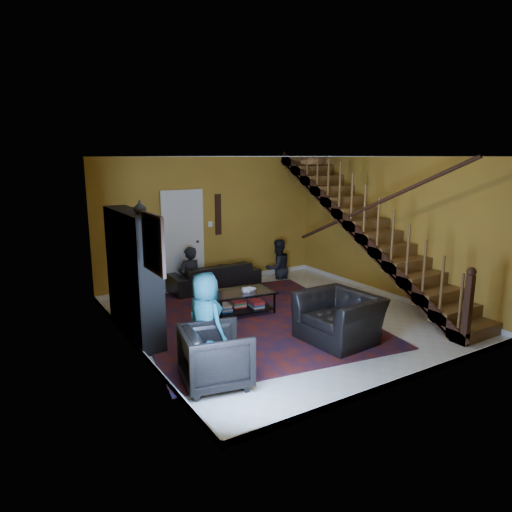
{
  "coord_description": "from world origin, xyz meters",
  "views": [
    {
      "loc": [
        -4.36,
        -6.28,
        2.79
      ],
      "look_at": [
        -0.29,
        0.4,
        1.09
      ],
      "focal_mm": 32.0,
      "sensor_mm": 36.0,
      "label": 1
    }
  ],
  "objects_px": {
    "armchair_left": "(216,356)",
    "armchair_right": "(339,318)",
    "sofa": "(214,276)",
    "coffee_table": "(240,301)",
    "bookshelf": "(134,277)"
  },
  "relations": [
    {
      "from": "sofa",
      "to": "coffee_table",
      "type": "bearing_deg",
      "value": 79.56
    },
    {
      "from": "sofa",
      "to": "armchair_right",
      "type": "relative_size",
      "value": 1.7
    },
    {
      "from": "bookshelf",
      "to": "sofa",
      "type": "height_order",
      "value": "bookshelf"
    },
    {
      "from": "armchair_left",
      "to": "armchair_right",
      "type": "relative_size",
      "value": 0.72
    },
    {
      "from": "armchair_left",
      "to": "coffee_table",
      "type": "relative_size",
      "value": 0.68
    },
    {
      "from": "armchair_right",
      "to": "bookshelf",
      "type": "bearing_deg",
      "value": -129.99
    },
    {
      "from": "armchair_right",
      "to": "sofa",
      "type": "bearing_deg",
      "value": -178.35
    },
    {
      "from": "sofa",
      "to": "coffee_table",
      "type": "relative_size",
      "value": 1.61
    },
    {
      "from": "bookshelf",
      "to": "sofa",
      "type": "xyz_separation_m",
      "value": [
        2.22,
        1.7,
        -0.68
      ]
    },
    {
      "from": "sofa",
      "to": "coffee_table",
      "type": "distance_m",
      "value": 1.75
    },
    {
      "from": "armchair_left",
      "to": "coffee_table",
      "type": "bearing_deg",
      "value": -24.93
    },
    {
      "from": "sofa",
      "to": "armchair_right",
      "type": "distance_m",
      "value": 3.58
    },
    {
      "from": "armchair_left",
      "to": "armchair_right",
      "type": "xyz_separation_m",
      "value": [
        2.24,
        0.27,
        -0.0
      ]
    },
    {
      "from": "sofa",
      "to": "coffee_table",
      "type": "xyz_separation_m",
      "value": [
        -0.33,
        -1.72,
        -0.03
      ]
    },
    {
      "from": "armchair_left",
      "to": "coffee_table",
      "type": "height_order",
      "value": "armchair_left"
    }
  ]
}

